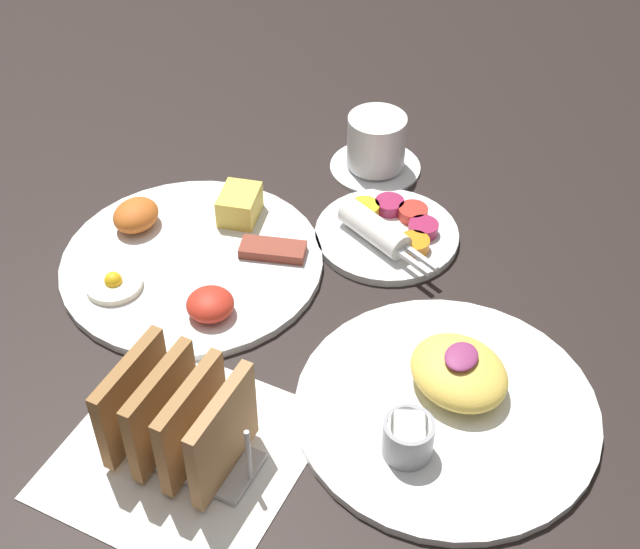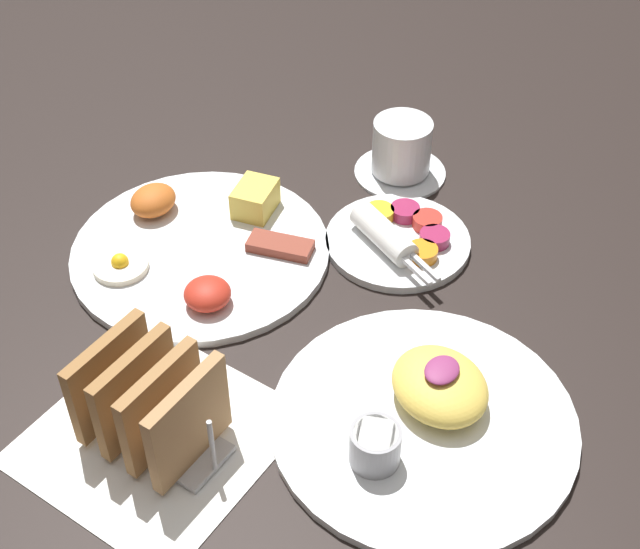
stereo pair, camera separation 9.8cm
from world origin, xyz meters
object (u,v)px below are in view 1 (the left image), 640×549
at_px(plate_condiments, 387,231).
at_px(coffee_cup, 376,146).
at_px(toast_rack, 178,420).
at_px(plate_breakfast, 192,257).
at_px(plate_foreground, 447,401).

height_order(plate_condiments, coffee_cup, coffee_cup).
height_order(toast_rack, coffee_cup, toast_rack).
bearing_deg(coffee_cup, plate_breakfast, 156.63).
relative_size(toast_rack, coffee_cup, 1.23).
bearing_deg(plate_breakfast, coffee_cup, -23.37).
height_order(plate_foreground, coffee_cup, coffee_cup).
height_order(plate_breakfast, coffee_cup, coffee_cup).
distance_m(plate_foreground, coffee_cup, 0.41).
distance_m(plate_breakfast, plate_foreground, 0.35).
xyz_separation_m(plate_breakfast, coffee_cup, (0.27, -0.12, 0.03)).
xyz_separation_m(plate_breakfast, plate_foreground, (-0.07, -0.34, 0.00)).
distance_m(plate_foreground, toast_rack, 0.26).
height_order(plate_breakfast, toast_rack, toast_rack).
relative_size(plate_foreground, toast_rack, 2.02).
distance_m(plate_breakfast, toast_rack, 0.27).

